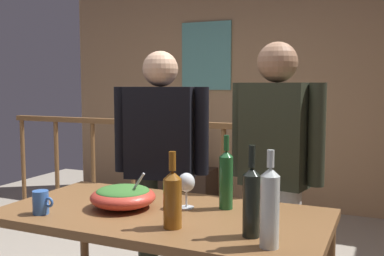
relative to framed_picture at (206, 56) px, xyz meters
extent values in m
cube|color=tan|center=(0.71, 0.06, -0.34)|extent=(5.09, 0.10, 2.77)
cube|color=#63ADA7|center=(0.00, 0.00, 0.00)|extent=(0.62, 0.03, 0.79)
cylinder|color=brown|center=(-1.58, -1.33, -1.22)|extent=(0.04, 0.04, 1.01)
cylinder|color=brown|center=(-1.13, -1.33, -1.22)|extent=(0.04, 0.04, 1.01)
cylinder|color=brown|center=(-0.67, -1.33, -1.22)|extent=(0.04, 0.04, 1.01)
cylinder|color=brown|center=(-0.21, -1.33, -1.22)|extent=(0.04, 0.04, 1.01)
cylinder|color=brown|center=(0.24, -1.33, -1.22)|extent=(0.04, 0.04, 1.01)
cylinder|color=brown|center=(0.70, -1.33, -1.22)|extent=(0.04, 0.04, 1.01)
cylinder|color=brown|center=(1.16, -1.33, -1.22)|extent=(0.04, 0.04, 1.01)
cube|color=brown|center=(-0.21, -1.33, -0.69)|extent=(2.82, 0.07, 0.05)
cube|color=brown|center=(1.16, -1.33, -1.17)|extent=(0.10, 0.10, 1.11)
cube|color=#38281E|center=(-0.26, -0.29, -1.51)|extent=(0.90, 0.40, 0.43)
cube|color=black|center=(-0.26, -0.29, -1.29)|extent=(0.20, 0.12, 0.02)
cylinder|color=black|center=(-0.26, -0.29, -1.24)|extent=(0.03, 0.03, 0.08)
cube|color=black|center=(-0.26, -0.32, -1.07)|extent=(0.45, 0.06, 0.27)
cube|color=black|center=(-0.26, -0.35, -1.07)|extent=(0.42, 0.01, 0.24)
cube|color=brown|center=(1.05, -3.14, -0.94)|extent=(1.51, 0.77, 0.04)
cylinder|color=brown|center=(0.34, -2.80, -1.34)|extent=(0.05, 0.05, 0.77)
ellipsoid|color=#CC3D2D|center=(0.85, -3.16, -0.87)|extent=(0.31, 0.31, 0.10)
ellipsoid|color=#38702D|center=(0.85, -3.16, -0.84)|extent=(0.25, 0.25, 0.05)
cylinder|color=silver|center=(0.91, -3.16, -0.82)|extent=(0.12, 0.01, 0.16)
cylinder|color=silver|center=(1.13, -3.04, -0.92)|extent=(0.07, 0.07, 0.01)
cylinder|color=silver|center=(1.13, -3.04, -0.87)|extent=(0.01, 0.01, 0.08)
ellipsoid|color=silver|center=(1.13, -3.04, -0.80)|extent=(0.08, 0.08, 0.09)
cylinder|color=black|center=(1.52, -3.30, -0.80)|extent=(0.07, 0.07, 0.24)
cone|color=black|center=(1.52, -3.30, -0.66)|extent=(0.07, 0.07, 0.03)
cylinder|color=black|center=(1.52, -3.30, -0.61)|extent=(0.03, 0.03, 0.09)
cylinder|color=brown|center=(1.20, -3.33, -0.82)|extent=(0.08, 0.08, 0.20)
cone|color=brown|center=(1.20, -3.33, -0.70)|extent=(0.08, 0.08, 0.03)
cylinder|color=brown|center=(1.20, -3.33, -0.64)|extent=(0.03, 0.03, 0.08)
cylinder|color=#1E5628|center=(1.30, -2.97, -0.80)|extent=(0.07, 0.07, 0.25)
cone|color=#1E5628|center=(1.30, -2.97, -0.66)|extent=(0.07, 0.07, 0.03)
cylinder|color=#1E5628|center=(1.30, -2.97, -0.61)|extent=(0.02, 0.02, 0.07)
cylinder|color=silver|center=(1.62, -3.38, -0.79)|extent=(0.07, 0.07, 0.26)
cone|color=silver|center=(1.62, -3.38, -0.64)|extent=(0.07, 0.07, 0.03)
cylinder|color=silver|center=(1.62, -3.38, -0.60)|extent=(0.03, 0.03, 0.06)
cylinder|color=#3866B2|center=(0.56, -3.39, -0.87)|extent=(0.07, 0.07, 0.11)
torus|color=#3866B2|center=(0.61, -3.39, -0.86)|extent=(0.05, 0.01, 0.05)
cylinder|color=#2D3323|center=(0.77, -2.44, -1.32)|extent=(0.13, 0.13, 0.81)
cylinder|color=#2D3323|center=(0.60, -2.47, -1.32)|extent=(0.13, 0.13, 0.81)
cube|color=black|center=(0.69, -2.45, -0.63)|extent=(0.46, 0.30, 0.57)
cylinder|color=black|center=(0.94, -2.40, -0.62)|extent=(0.09, 0.09, 0.54)
cylinder|color=black|center=(0.43, -2.51, -0.62)|extent=(0.09, 0.09, 0.54)
sphere|color=#D8A884|center=(0.69, -2.45, -0.24)|extent=(0.22, 0.22, 0.22)
cylinder|color=beige|center=(1.33, -2.44, -1.32)|extent=(0.13, 0.13, 0.82)
cube|color=#2D3323|center=(1.42, -2.45, -0.61)|extent=(0.41, 0.29, 0.58)
cylinder|color=#2D3323|center=(1.65, -2.50, -0.60)|extent=(0.09, 0.09, 0.55)
cylinder|color=#2D3323|center=(1.19, -2.41, -0.60)|extent=(0.09, 0.09, 0.55)
sphere|color=#A37556|center=(1.42, -2.45, -0.21)|extent=(0.23, 0.23, 0.23)
camera|label=1|loc=(1.99, -4.92, -0.33)|focal=41.64mm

